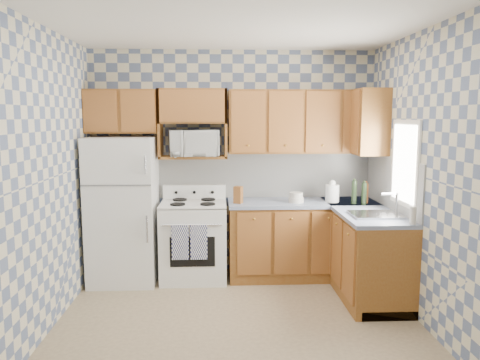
# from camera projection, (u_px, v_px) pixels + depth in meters

# --- Properties ---
(floor) EXTENTS (3.40, 3.40, 0.00)m
(floor) POSITION_uv_depth(u_px,v_px,m) (238.00, 324.00, 4.33)
(floor) COLOR #7C674E
(floor) RESTS_ON ground
(back_wall) EXTENTS (3.40, 0.02, 2.70)m
(back_wall) POSITION_uv_depth(u_px,v_px,m) (233.00, 163.00, 5.73)
(back_wall) COLOR slate
(back_wall) RESTS_ON ground
(right_wall) EXTENTS (0.02, 3.20, 2.70)m
(right_wall) POSITION_uv_depth(u_px,v_px,m) (426.00, 179.00, 4.23)
(right_wall) COLOR slate
(right_wall) RESTS_ON ground
(backsplash_back) EXTENTS (2.60, 0.02, 0.56)m
(backsplash_back) POSITION_uv_depth(u_px,v_px,m) (265.00, 175.00, 5.76)
(backsplash_back) COLOR white
(backsplash_back) RESTS_ON back_wall
(backsplash_right) EXTENTS (0.02, 1.60, 0.56)m
(backsplash_right) POSITION_uv_depth(u_px,v_px,m) (392.00, 183.00, 5.04)
(backsplash_right) COLOR white
(backsplash_right) RESTS_ON right_wall
(refrigerator) EXTENTS (0.75, 0.70, 1.68)m
(refrigerator) POSITION_uv_depth(u_px,v_px,m) (124.00, 210.00, 5.40)
(refrigerator) COLOR white
(refrigerator) RESTS_ON floor
(stove_body) EXTENTS (0.76, 0.65, 0.90)m
(stove_body) POSITION_uv_depth(u_px,v_px,m) (194.00, 241.00, 5.51)
(stove_body) COLOR white
(stove_body) RESTS_ON floor
(cooktop) EXTENTS (0.76, 0.65, 0.02)m
(cooktop) POSITION_uv_depth(u_px,v_px,m) (193.00, 204.00, 5.45)
(cooktop) COLOR silver
(cooktop) RESTS_ON stove_body
(backguard) EXTENTS (0.76, 0.08, 0.17)m
(backguard) POSITION_uv_depth(u_px,v_px,m) (194.00, 192.00, 5.71)
(backguard) COLOR white
(backguard) RESTS_ON cooktop
(dish_towel_left) EXTENTS (0.19, 0.02, 0.39)m
(dish_towel_left) POSITION_uv_depth(u_px,v_px,m) (180.00, 242.00, 5.15)
(dish_towel_left) COLOR navy
(dish_towel_left) RESTS_ON stove_body
(dish_towel_right) EXTENTS (0.19, 0.02, 0.39)m
(dish_towel_right) POSITION_uv_depth(u_px,v_px,m) (199.00, 242.00, 5.16)
(dish_towel_right) COLOR navy
(dish_towel_right) RESTS_ON stove_body
(base_cabinets_back) EXTENTS (1.75, 0.60, 0.88)m
(base_cabinets_back) POSITION_uv_depth(u_px,v_px,m) (302.00, 240.00, 5.60)
(base_cabinets_back) COLOR brown
(base_cabinets_back) RESTS_ON floor
(base_cabinets_right) EXTENTS (0.60, 1.60, 0.88)m
(base_cabinets_right) POSITION_uv_depth(u_px,v_px,m) (363.00, 252.00, 5.13)
(base_cabinets_right) COLOR brown
(base_cabinets_right) RESTS_ON floor
(countertop_back) EXTENTS (1.77, 0.63, 0.04)m
(countertop_back) POSITION_uv_depth(u_px,v_px,m) (303.00, 203.00, 5.53)
(countertop_back) COLOR slate
(countertop_back) RESTS_ON base_cabinets_back
(countertop_right) EXTENTS (0.63, 1.60, 0.04)m
(countertop_right) POSITION_uv_depth(u_px,v_px,m) (364.00, 211.00, 5.07)
(countertop_right) COLOR slate
(countertop_right) RESTS_ON base_cabinets_right
(upper_cabinets_back) EXTENTS (1.75, 0.33, 0.74)m
(upper_cabinets_back) POSITION_uv_depth(u_px,v_px,m) (303.00, 122.00, 5.54)
(upper_cabinets_back) COLOR brown
(upper_cabinets_back) RESTS_ON back_wall
(upper_cabinets_fridge) EXTENTS (0.82, 0.33, 0.50)m
(upper_cabinets_fridge) POSITION_uv_depth(u_px,v_px,m) (122.00, 111.00, 5.43)
(upper_cabinets_fridge) COLOR brown
(upper_cabinets_fridge) RESTS_ON back_wall
(upper_cabinets_right) EXTENTS (0.33, 0.70, 0.74)m
(upper_cabinets_right) POSITION_uv_depth(u_px,v_px,m) (366.00, 122.00, 5.39)
(upper_cabinets_right) COLOR brown
(upper_cabinets_right) RESTS_ON right_wall
(microwave_shelf) EXTENTS (0.80, 0.33, 0.03)m
(microwave_shelf) POSITION_uv_depth(u_px,v_px,m) (194.00, 157.00, 5.54)
(microwave_shelf) COLOR brown
(microwave_shelf) RESTS_ON back_wall
(microwave) EXTENTS (0.61, 0.47, 0.31)m
(microwave) POSITION_uv_depth(u_px,v_px,m) (193.00, 143.00, 5.45)
(microwave) COLOR white
(microwave) RESTS_ON microwave_shelf
(sink) EXTENTS (0.48, 0.40, 0.03)m
(sink) POSITION_uv_depth(u_px,v_px,m) (375.00, 215.00, 4.72)
(sink) COLOR #B7B7BC
(sink) RESTS_ON countertop_right
(window) EXTENTS (0.02, 0.66, 0.86)m
(window) POSITION_uv_depth(u_px,v_px,m) (405.00, 163.00, 4.66)
(window) COLOR white
(window) RESTS_ON right_wall
(bottle_0) EXTENTS (0.06, 0.06, 0.27)m
(bottle_0) POSITION_uv_depth(u_px,v_px,m) (354.00, 192.00, 5.33)
(bottle_0) COLOR black
(bottle_0) RESTS_ON countertop_back
(bottle_1) EXTENTS (0.06, 0.06, 0.25)m
(bottle_1) POSITION_uv_depth(u_px,v_px,m) (364.00, 194.00, 5.29)
(bottle_1) COLOR black
(bottle_1) RESTS_ON countertop_back
(bottle_2) EXTENTS (0.06, 0.06, 0.23)m
(bottle_2) POSITION_uv_depth(u_px,v_px,m) (366.00, 193.00, 5.38)
(bottle_2) COLOR #582B13
(bottle_2) RESTS_ON countertop_back
(knife_block) EXTENTS (0.12, 0.12, 0.20)m
(knife_block) POSITION_uv_depth(u_px,v_px,m) (238.00, 195.00, 5.38)
(knife_block) COLOR brown
(knife_block) RESTS_ON countertop_back
(electric_kettle) EXTENTS (0.16, 0.16, 0.20)m
(electric_kettle) POSITION_uv_depth(u_px,v_px,m) (332.00, 193.00, 5.46)
(electric_kettle) COLOR white
(electric_kettle) RESTS_ON countertop_back
(food_containers) EXTENTS (0.18, 0.18, 0.12)m
(food_containers) POSITION_uv_depth(u_px,v_px,m) (296.00, 197.00, 5.43)
(food_containers) COLOR beige
(food_containers) RESTS_ON countertop_back
(soap_bottle) EXTENTS (0.06, 0.06, 0.17)m
(soap_bottle) POSITION_uv_depth(u_px,v_px,m) (413.00, 215.00, 4.32)
(soap_bottle) COLOR beige
(soap_bottle) RESTS_ON countertop_right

